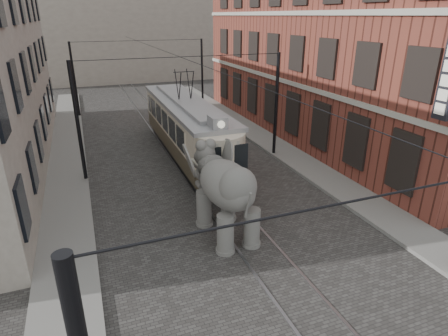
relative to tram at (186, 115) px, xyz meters
name	(u,v)px	position (x,y,z in m)	size (l,w,h in m)	color
ground	(231,215)	(-0.28, -7.86, -2.50)	(120.00, 120.00, 0.00)	#403D3B
tram_rails	(231,215)	(-0.28, -7.86, -2.49)	(1.54, 80.00, 0.02)	slate
sidewalk_right	(348,192)	(5.72, -7.86, -2.43)	(2.00, 60.00, 0.15)	slate
sidewalk_left	(67,245)	(-6.78, -7.86, -2.43)	(2.00, 60.00, 0.15)	slate
brick_building	(334,46)	(10.72, 1.14, 3.50)	(8.00, 26.00, 12.00)	brown
distant_block	(115,23)	(-0.28, 32.14, 4.50)	(28.00, 10.00, 14.00)	gray
catenary	(191,119)	(-0.48, -2.86, 0.50)	(11.00, 30.20, 6.00)	black
tram	(186,115)	(0.00, 0.00, 0.00)	(2.60, 12.60, 5.00)	beige
elephant	(227,196)	(-0.98, -9.17, -0.86)	(2.95, 5.35, 3.28)	#605E59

